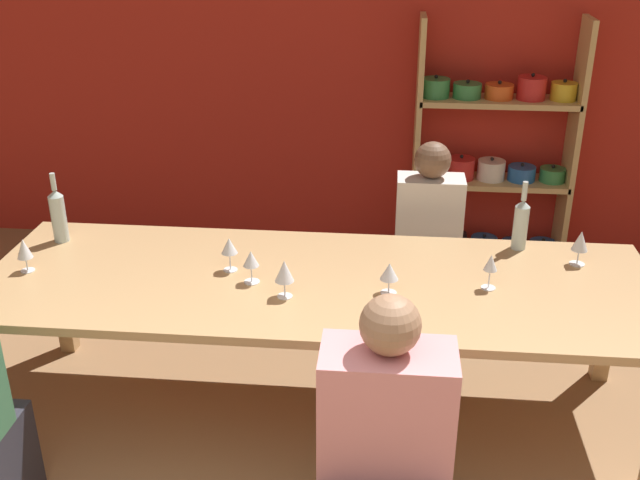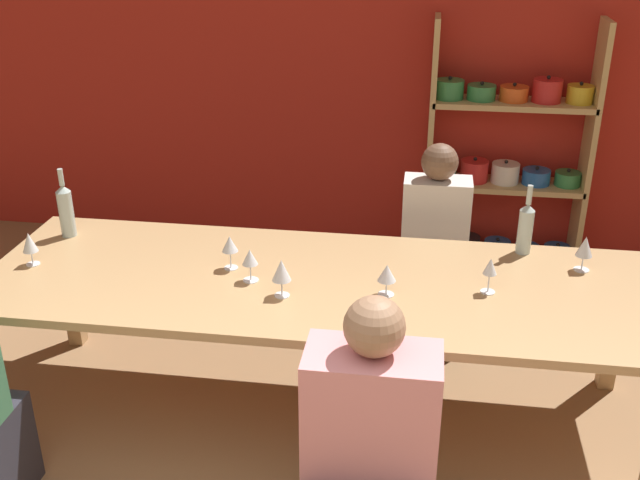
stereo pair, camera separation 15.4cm
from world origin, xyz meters
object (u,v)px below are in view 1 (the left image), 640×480
(wine_glass_white_b, at_px, (491,264))
(wine_glass_white_d, at_px, (24,250))
(wine_bottle_green, at_px, (58,214))
(wine_glass_white_a, at_px, (229,247))
(wine_glass_empty_b, at_px, (284,272))
(wine_bottle_dark, at_px, (521,223))
(dining_table, at_px, (318,292))
(wine_glass_empty_c, at_px, (251,260))
(wine_glass_empty_a, at_px, (580,242))
(shelf_unit, at_px, (490,167))
(wine_glass_white_c, at_px, (389,272))
(person_far_a, at_px, (426,265))

(wine_glass_white_b, xyz_separation_m, wine_glass_white_d, (-2.10, -0.03, -0.01))
(wine_bottle_green, xyz_separation_m, wine_glass_white_a, (0.91, -0.24, -0.02))
(wine_glass_white_a, bearing_deg, wine_glass_empty_b, -38.41)
(wine_bottle_dark, relative_size, wine_glass_empty_b, 2.00)
(wine_bottle_green, distance_m, wine_glass_white_d, 0.34)
(wine_bottle_dark, relative_size, wine_glass_white_d, 2.15)
(dining_table, bearing_deg, wine_glass_empty_c, -169.55)
(wine_glass_white_b, height_order, wine_glass_white_d, wine_glass_white_b)
(wine_bottle_dark, bearing_deg, wine_glass_empty_a, -31.81)
(wine_glass_empty_a, distance_m, wine_glass_white_a, 1.62)
(wine_glass_empty_a, xyz_separation_m, wine_glass_empty_b, (-1.32, -0.44, 0.00))
(dining_table, relative_size, wine_glass_white_b, 18.69)
(wine_glass_white_d, bearing_deg, wine_bottle_green, 86.47)
(shelf_unit, relative_size, wine_glass_white_a, 10.14)
(wine_bottle_green, distance_m, wine_glass_empty_b, 1.28)
(wine_glass_white_c, distance_m, wine_glass_empty_b, 0.45)
(shelf_unit, xyz_separation_m, wine_glass_empty_a, (0.23, -1.58, 0.18))
(wine_bottle_dark, height_order, wine_glass_white_c, wine_bottle_dark)
(shelf_unit, relative_size, wine_glass_white_c, 11.40)
(wine_glass_empty_a, relative_size, wine_glass_white_d, 1.05)
(person_far_a, bearing_deg, wine_glass_white_b, 105.17)
(wine_glass_white_d, bearing_deg, person_far_a, 25.01)
(wine_bottle_dark, xyz_separation_m, wine_glass_empty_c, (-1.24, -0.48, -0.02))
(wine_glass_empty_a, bearing_deg, wine_glass_white_c, -157.28)
(wine_bottle_dark, distance_m, wine_glass_white_a, 1.41)
(shelf_unit, bearing_deg, wine_glass_empty_a, -81.85)
(dining_table, relative_size, wine_glass_white_a, 18.74)
(wine_glass_white_d, distance_m, person_far_a, 2.11)
(shelf_unit, height_order, wine_glass_white_d, shelf_unit)
(wine_glass_white_b, xyz_separation_m, wine_glass_empty_c, (-1.05, -0.04, -0.01))
(shelf_unit, bearing_deg, wine_bottle_green, -145.90)
(wine_glass_empty_b, bearing_deg, wine_glass_empty_c, 144.38)
(wine_bottle_green, xyz_separation_m, wine_glass_empty_b, (1.19, -0.47, -0.02))
(dining_table, height_order, wine_glass_white_d, wine_glass_white_d)
(wine_bottle_green, height_order, wine_glass_white_d, wine_bottle_green)
(wine_bottle_dark, xyz_separation_m, wine_glass_white_b, (-0.19, -0.44, -0.02))
(wine_glass_white_a, bearing_deg, wine_glass_empty_a, 7.66)
(wine_glass_empty_a, height_order, wine_glass_white_d, wine_glass_empty_a)
(wine_glass_white_a, bearing_deg, dining_table, -7.40)
(wine_glass_white_d, bearing_deg, wine_glass_white_b, 0.90)
(wine_glass_white_b, relative_size, wine_glass_white_c, 1.13)
(dining_table, height_order, wine_bottle_dark, wine_bottle_dark)
(wine_glass_white_b, bearing_deg, wine_glass_white_c, -168.65)
(dining_table, xyz_separation_m, wine_glass_white_a, (-0.41, 0.05, 0.18))
(wine_glass_empty_a, bearing_deg, person_far_a, 140.06)
(shelf_unit, bearing_deg, wine_glass_empty_b, -118.50)
(shelf_unit, bearing_deg, wine_bottle_dark, -90.99)
(wine_bottle_green, relative_size, wine_glass_white_d, 2.22)
(wine_glass_white_b, bearing_deg, shelf_unit, 83.41)
(wine_glass_white_a, relative_size, wine_glass_empty_b, 0.94)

